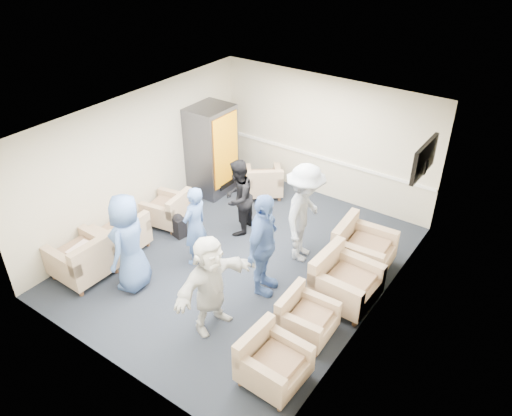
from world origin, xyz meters
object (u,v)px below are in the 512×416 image
Objects in this scene: armchair_corner at (264,183)px; person_back_left at (238,198)px; armchair_left_far at (169,210)px; armchair_left_mid at (123,236)px; armchair_right_midfar at (343,283)px; vending_machine at (212,150)px; person_mid_left at (195,226)px; armchair_left_near at (85,260)px; armchair_right_midnear at (304,318)px; armchair_right_far at (360,250)px; armchair_right_near at (271,363)px; person_front_right at (210,284)px; person_front_left at (129,243)px; person_mid_right at (263,245)px; person_back_right at (304,214)px.

person_back_left is at bearing 65.36° from armchair_corner.
person_back_left is (1.32, 0.59, 0.47)m from armchair_left_far.
armchair_left_mid is 0.95× the size of armchair_left_far.
vending_machine is at bearing 69.43° from armchair_right_midfar.
vending_machine is at bearing -147.26° from person_mid_left.
armchair_right_midnear is at bearing 106.30° from armchair_left_near.
armchair_right_far is at bearing 115.82° from armchair_left_mid.
armchair_right_near is (3.86, 0.02, -0.04)m from armchair_left_near.
person_back_left is at bearing -34.54° from vending_machine.
armchair_right_midfar is 2.20m from person_front_right.
person_front_right is at bearing 115.48° from armchair_right_midnear.
person_front_left is 1.71m from person_front_right.
person_mid_right is at bearing 120.07° from armchair_left_near.
armchair_corner is (-2.93, 4.12, -0.01)m from armchair_right_near.
armchair_corner is (-2.85, 1.12, -0.06)m from armchair_right_far.
armchair_left_mid is 0.52× the size of person_front_right.
vending_machine reaches higher than person_mid_left.
armchair_corner is (-2.87, 3.11, 0.02)m from armchair_right_midnear.
armchair_right_midnear is at bearing -33.90° from vending_machine.
armchair_left_far is 1.14× the size of armchair_right_midnear.
armchair_left_far is 1.75m from vending_machine.
person_mid_right reaches higher than armchair_right_near.
armchair_left_mid is 1.20m from person_front_left.
person_mid_left is at bearing 139.91° from armchair_left_near.
person_mid_left is 1.44m from person_mid_right.
person_mid_left is 1.67m from person_front_right.
armchair_corner is 0.68× the size of person_front_right.
armchair_right_midfar is at bearing 61.73° from person_back_left.
person_mid_right is at bearing 35.60° from person_back_left.
armchair_left_far is 0.54× the size of person_front_right.
armchair_right_midfar is 0.86× the size of armchair_corner.
armchair_left_near is 2.61m from person_front_right.
armchair_left_near is 3.91m from person_back_right.
armchair_right_midfar is (0.07, 2.01, 0.05)m from armchair_right_near.
person_mid_right is (-0.08, -1.18, -0.02)m from person_back_right.
person_mid_right is (2.72, 1.50, 0.56)m from armchair_left_near.
armchair_right_near is 1.07× the size of armchair_right_midnear.
armchair_right_near is at bearing -178.78° from armchair_right_midnear.
armchair_right_near is at bearing 74.19° from armchair_left_mid.
person_front_right is at bearing 75.19° from armchair_left_mid.
person_back_right is at bearing 2.67° from person_front_right.
person_mid_left is 1.94m from person_back_right.
armchair_left_mid is 3.86m from armchair_right_midnear.
person_back_right reaches higher than person_back_left.
armchair_right_far is at bearing -1.65° from armchair_right_midnear.
person_mid_right is (-1.09, 0.47, 0.63)m from armchair_right_midnear.
vending_machine is at bearing 178.26° from person_front_left.
person_mid_left reaches higher than armchair_left_mid.
vending_machine is at bearing -138.86° from person_back_left.
armchair_right_midnear is at bearing 85.06° from person_front_left.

